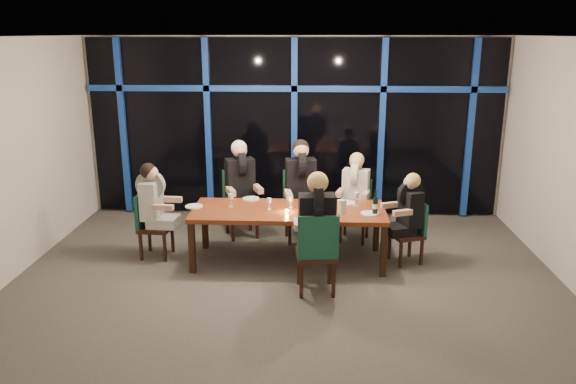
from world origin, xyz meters
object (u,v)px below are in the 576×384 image
Objects in this scene: diner_end_right at (408,205)px; diner_end_left at (154,196)px; chair_end_right at (411,229)px; dining_table at (289,214)px; chair_far_right at (356,206)px; diner_near_mid at (317,214)px; chair_end_left at (150,221)px; diner_far_right at (355,184)px; chair_near_mid at (317,249)px; chair_far_left at (240,199)px; chair_far_mid at (300,201)px; diner_far_left at (241,175)px; diner_far_mid at (301,176)px; water_pitcher at (342,207)px; wine_bottle at (375,206)px.

diner_end_left is at bearing -111.17° from diner_end_right.
chair_end_right is 3.56m from diner_end_left.
chair_far_right is (0.97, 0.93, -0.17)m from dining_table.
chair_far_right reaches higher than chair_end_right.
diner_near_mid is (2.23, -1.00, 0.11)m from diner_end_left.
diner_end_right is (3.54, -0.06, 0.31)m from chair_end_left.
diner_far_right is at bearing -157.84° from chair_end_right.
chair_near_mid is (-0.59, -1.93, 0.06)m from chair_far_right.
chair_far_left is 1.78m from chair_far_right.
chair_far_mid is at bearing 81.73° from dining_table.
diner_end_right is (1.60, 0.04, 0.14)m from dining_table.
diner_near_mid is at bearing -110.09° from diner_end_left.
diner_far_left reaches higher than chair_near_mid.
chair_far_left is 1.03× the size of diner_far_left.
chair_far_left is 1.19× the size of chair_end_right.
dining_table is 2.83× the size of chair_end_left.
chair_end_right is at bearing -32.41° from diner_far_right.
diner_end_left reaches higher than chair_near_mid.
chair_end_right is (1.67, 0.07, -0.20)m from dining_table.
diner_far_right reaches higher than chair_end_left.
chair_end_right is 0.84× the size of diner_far_mid.
diner_far_mid is at bearing -90.00° from chair_far_mid.
dining_table is 2.52× the size of chair_near_mid.
chair_far_mid is 1.76m from chair_end_right.
chair_far_left is 1.01× the size of diner_near_mid.
chair_near_mid is 1.15× the size of diner_end_left.
dining_table is 0.74m from water_pitcher.
diner_end_left reaches higher than chair_end_left.
diner_far_right is at bearing -13.75° from chair_far_mid.
chair_far_left is 2.33m from diner_near_mid.
chair_end_left is 1.53m from diner_far_left.
diner_far_right is at bearing -112.91° from chair_near_mid.
diner_end_right is (1.22, 1.04, 0.24)m from chair_near_mid.
diner_far_left is 1.41m from diner_end_left.
chair_end_right is (0.70, -0.86, -0.04)m from chair_far_right.
chair_end_left is at bearing -31.03° from chair_near_mid.
water_pitcher is (-0.96, -0.21, 0.36)m from chair_end_right.
chair_far_mid is at bearing -139.03° from chair_end_right.
chair_far_right is at bearing -2.44° from diner_far_mid.
chair_far_mid is 1.23× the size of chair_end_right.
diner_far_mid reaches higher than chair_end_left.
diner_end_left is (-1.86, 0.09, 0.20)m from dining_table.
diner_end_right is at bearing -90.00° from chair_end_right.
chair_far_left is at bearing -169.03° from chair_far_right.
diner_end_left reaches higher than chair_far_mid.
diner_far_left is at bearing -166.48° from chair_far_right.
chair_end_left is 1.02× the size of diner_far_right.
chair_far_left is 1.11× the size of chair_far_right.
diner_far_left reaches higher than wine_bottle.
diner_far_mid reaches higher than chair_far_mid.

